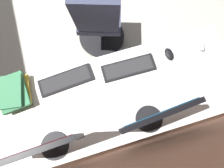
{
  "coord_description": "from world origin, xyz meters",
  "views": [
    {
      "loc": [
        -0.11,
        2.1,
        2.09
      ],
      "look_at": [
        -0.19,
        1.83,
        0.95
      ],
      "focal_mm": 28.89,
      "sensor_mm": 36.0,
      "label": 1
    }
  ],
  "objects_px": {
    "book_stack_near": "(12,92)",
    "mouse_main": "(201,45)",
    "monitor_secondary": "(43,149)",
    "keyboard_spare": "(128,68)",
    "drawer_pedestal": "(134,101)",
    "monitor_primary": "(156,117)",
    "keyboard_main": "(66,80)",
    "mouse_spare": "(169,54)",
    "office_chair": "(99,22)"
  },
  "relations": [
    {
      "from": "mouse_spare",
      "to": "book_stack_near",
      "type": "height_order",
      "value": "book_stack_near"
    },
    {
      "from": "mouse_spare",
      "to": "keyboard_spare",
      "type": "bearing_deg",
      "value": 2.56
    },
    {
      "from": "mouse_main",
      "to": "book_stack_near",
      "type": "distance_m",
      "value": 1.51
    },
    {
      "from": "monitor_primary",
      "to": "mouse_spare",
      "type": "relative_size",
      "value": 4.66
    },
    {
      "from": "drawer_pedestal",
      "to": "monitor_secondary",
      "type": "distance_m",
      "value": 0.96
    },
    {
      "from": "monitor_primary",
      "to": "mouse_spare",
      "type": "height_order",
      "value": "monitor_primary"
    },
    {
      "from": "drawer_pedestal",
      "to": "keyboard_main",
      "type": "relative_size",
      "value": 1.62
    },
    {
      "from": "keyboard_spare",
      "to": "mouse_main",
      "type": "distance_m",
      "value": 0.62
    },
    {
      "from": "mouse_spare",
      "to": "book_stack_near",
      "type": "bearing_deg",
      "value": -1.72
    },
    {
      "from": "mouse_main",
      "to": "book_stack_near",
      "type": "xyz_separation_m",
      "value": [
        1.51,
        -0.04,
        0.03
      ]
    },
    {
      "from": "mouse_spare",
      "to": "monitor_primary",
      "type": "bearing_deg",
      "value": 53.32
    },
    {
      "from": "drawer_pedestal",
      "to": "office_chair",
      "type": "bearing_deg",
      "value": -83.17
    },
    {
      "from": "book_stack_near",
      "to": "monitor_primary",
      "type": "bearing_deg",
      "value": 152.74
    },
    {
      "from": "monitor_secondary",
      "to": "keyboard_spare",
      "type": "xyz_separation_m",
      "value": [
        -0.68,
        -0.4,
        -0.23
      ]
    },
    {
      "from": "keyboard_main",
      "to": "office_chair",
      "type": "xyz_separation_m",
      "value": [
        -0.41,
        -0.59,
        -0.28
      ]
    },
    {
      "from": "mouse_main",
      "to": "book_stack_near",
      "type": "bearing_deg",
      "value": -1.46
    },
    {
      "from": "mouse_main",
      "to": "office_chair",
      "type": "height_order",
      "value": "office_chair"
    },
    {
      "from": "keyboard_spare",
      "to": "book_stack_near",
      "type": "relative_size",
      "value": 1.45
    },
    {
      "from": "keyboard_spare",
      "to": "book_stack_near",
      "type": "bearing_deg",
      "value": -3.37
    },
    {
      "from": "monitor_primary",
      "to": "keyboard_main",
      "type": "height_order",
      "value": "monitor_primary"
    },
    {
      "from": "mouse_main",
      "to": "book_stack_near",
      "type": "relative_size",
      "value": 0.36
    },
    {
      "from": "mouse_spare",
      "to": "keyboard_main",
      "type": "bearing_deg",
      "value": -1.88
    },
    {
      "from": "book_stack_near",
      "to": "office_chair",
      "type": "xyz_separation_m",
      "value": [
        -0.81,
        -0.58,
        -0.32
      ]
    },
    {
      "from": "monitor_primary",
      "to": "mouse_main",
      "type": "bearing_deg",
      "value": -144.09
    },
    {
      "from": "monitor_primary",
      "to": "book_stack_near",
      "type": "distance_m",
      "value": 1.04
    },
    {
      "from": "drawer_pedestal",
      "to": "keyboard_main",
      "type": "distance_m",
      "value": 0.7
    },
    {
      "from": "book_stack_near",
      "to": "office_chair",
      "type": "height_order",
      "value": "office_chair"
    },
    {
      "from": "drawer_pedestal",
      "to": "monitor_primary",
      "type": "relative_size",
      "value": 1.44
    },
    {
      "from": "monitor_primary",
      "to": "monitor_secondary",
      "type": "relative_size",
      "value": 1.02
    },
    {
      "from": "monitor_primary",
      "to": "monitor_secondary",
      "type": "xyz_separation_m",
      "value": [
        0.7,
        -0.02,
        0.01
      ]
    },
    {
      "from": "keyboard_spare",
      "to": "office_chair",
      "type": "height_order",
      "value": "office_chair"
    },
    {
      "from": "monitor_secondary",
      "to": "keyboard_spare",
      "type": "height_order",
      "value": "monitor_secondary"
    },
    {
      "from": "mouse_spare",
      "to": "office_chair",
      "type": "xyz_separation_m",
      "value": [
        0.43,
        -0.62,
        -0.29
      ]
    },
    {
      "from": "monitor_primary",
      "to": "keyboard_spare",
      "type": "relative_size",
      "value": 1.15
    },
    {
      "from": "keyboard_main",
      "to": "drawer_pedestal",
      "type": "bearing_deg",
      "value": 153.31
    },
    {
      "from": "drawer_pedestal",
      "to": "book_stack_near",
      "type": "xyz_separation_m",
      "value": [
        0.91,
        -0.27,
        0.43
      ]
    },
    {
      "from": "keyboard_main",
      "to": "office_chair",
      "type": "relative_size",
      "value": 0.44
    },
    {
      "from": "book_stack_near",
      "to": "mouse_main",
      "type": "bearing_deg",
      "value": 178.54
    },
    {
      "from": "keyboard_spare",
      "to": "mouse_spare",
      "type": "xyz_separation_m",
      "value": [
        -0.35,
        -0.02,
        0.01
      ]
    },
    {
      "from": "monitor_secondary",
      "to": "keyboard_main",
      "type": "relative_size",
      "value": 1.1
    },
    {
      "from": "monitor_secondary",
      "to": "keyboard_spare",
      "type": "bearing_deg",
      "value": -149.46
    },
    {
      "from": "mouse_main",
      "to": "mouse_spare",
      "type": "relative_size",
      "value": 1.0
    },
    {
      "from": "keyboard_main",
      "to": "mouse_spare",
      "type": "height_order",
      "value": "mouse_spare"
    },
    {
      "from": "book_stack_near",
      "to": "drawer_pedestal",
      "type": "bearing_deg",
      "value": 163.59
    },
    {
      "from": "monitor_primary",
      "to": "mouse_main",
      "type": "height_order",
      "value": "monitor_primary"
    },
    {
      "from": "monitor_primary",
      "to": "monitor_secondary",
      "type": "distance_m",
      "value": 0.71
    },
    {
      "from": "keyboard_main",
      "to": "keyboard_spare",
      "type": "bearing_deg",
      "value": 175.03
    },
    {
      "from": "keyboard_spare",
      "to": "mouse_main",
      "type": "bearing_deg",
      "value": -178.69
    },
    {
      "from": "drawer_pedestal",
      "to": "mouse_main",
      "type": "xyz_separation_m",
      "value": [
        -0.6,
        -0.23,
        0.4
      ]
    },
    {
      "from": "office_chair",
      "to": "mouse_main",
      "type": "bearing_deg",
      "value": 138.44
    }
  ]
}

